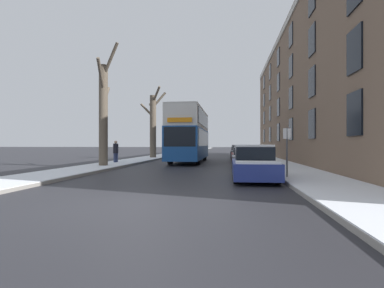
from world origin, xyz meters
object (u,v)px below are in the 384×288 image
(bare_tree_left_0, at_px, (104,112))
(parked_car_4, at_px, (238,152))
(double_decker_bus, at_px, (190,133))
(parked_car_3, at_px, (240,153))
(parked_car_2, at_px, (242,155))
(parked_car_0, at_px, (254,164))
(parked_car_1, at_px, (246,158))
(street_sign_post, at_px, (287,150))
(bare_tree_left_1, at_px, (153,124))
(pedestrian_left_sidewalk, at_px, (116,151))

(bare_tree_left_0, height_order, parked_car_4, bare_tree_left_0)
(double_decker_bus, height_order, parked_car_3, double_decker_bus)
(parked_car_4, bearing_deg, parked_car_2, -90.00)
(parked_car_0, distance_m, parked_car_1, 6.05)
(parked_car_0, bearing_deg, parked_car_4, 90.00)
(parked_car_0, xyz_separation_m, parked_car_3, (0.00, 17.41, -0.01))
(parked_car_2, xyz_separation_m, street_sign_post, (1.36, -12.32, 0.62))
(parked_car_0, bearing_deg, street_sign_post, -6.42)
(bare_tree_left_0, height_order, bare_tree_left_1, bare_tree_left_0)
(parked_car_4, height_order, pedestrian_left_sidewalk, pedestrian_left_sidewalk)
(bare_tree_left_1, relative_size, parked_car_0, 1.72)
(bare_tree_left_1, bearing_deg, parked_car_2, -32.73)
(street_sign_post, bearing_deg, parked_car_4, 93.48)
(parked_car_3, bearing_deg, parked_car_4, 90.00)
(bare_tree_left_0, distance_m, parked_car_2, 11.69)
(parked_car_0, distance_m, street_sign_post, 1.49)
(bare_tree_left_1, height_order, parked_car_2, bare_tree_left_1)
(bare_tree_left_1, xyz_separation_m, pedestrian_left_sidewalk, (-0.62, -8.99, -2.71))
(parked_car_3, xyz_separation_m, parked_car_4, (0.00, 4.77, -0.07))
(bare_tree_left_0, relative_size, bare_tree_left_1, 1.06)
(bare_tree_left_0, relative_size, parked_car_1, 1.78)
(parked_car_2, height_order, parked_car_4, parked_car_2)
(parked_car_4, xyz_separation_m, pedestrian_left_sidewalk, (-9.72, -13.15, 0.39))
(bare_tree_left_1, distance_m, double_decker_bus, 7.39)
(parked_car_3, relative_size, pedestrian_left_sidewalk, 2.21)
(parked_car_3, bearing_deg, parked_car_2, -90.00)
(bare_tree_left_0, relative_size, double_decker_bus, 0.75)
(double_decker_bus, xyz_separation_m, parked_car_1, (4.42, -6.38, -1.87))
(double_decker_bus, relative_size, parked_car_2, 2.65)
(pedestrian_left_sidewalk, height_order, street_sign_post, street_sign_post)
(parked_car_1, bearing_deg, parked_car_4, 90.00)
(parked_car_0, height_order, pedestrian_left_sidewalk, pedestrian_left_sidewalk)
(parked_car_4, distance_m, street_sign_post, 22.39)
(bare_tree_left_0, xyz_separation_m, street_sign_post, (10.58, -5.80, -2.36))
(parked_car_1, xyz_separation_m, parked_car_2, (0.00, 6.12, 0.02))
(bare_tree_left_0, relative_size, parked_car_2, 1.98)
(bare_tree_left_1, xyz_separation_m, street_sign_post, (10.46, -18.17, -2.42))
(parked_car_4, bearing_deg, bare_tree_left_0, -119.15)
(bare_tree_left_1, distance_m, parked_car_0, 20.41)
(parked_car_1, distance_m, pedestrian_left_sidewalk, 10.18)
(bare_tree_left_0, bearing_deg, street_sign_post, -28.72)
(bare_tree_left_1, height_order, parked_car_1, bare_tree_left_1)
(bare_tree_left_1, bearing_deg, pedestrian_left_sidewalk, -93.95)
(street_sign_post, bearing_deg, bare_tree_left_1, 119.92)
(parked_car_2, distance_m, pedestrian_left_sidewalk, 10.22)
(parked_car_2, relative_size, street_sign_post, 1.80)
(parked_car_1, bearing_deg, parked_car_2, 90.00)
(bare_tree_left_0, bearing_deg, parked_car_2, 35.27)
(double_decker_bus, xyz_separation_m, parked_car_3, (4.42, 4.98, -1.84))
(double_decker_bus, xyz_separation_m, parked_car_4, (4.42, 9.75, -1.91))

